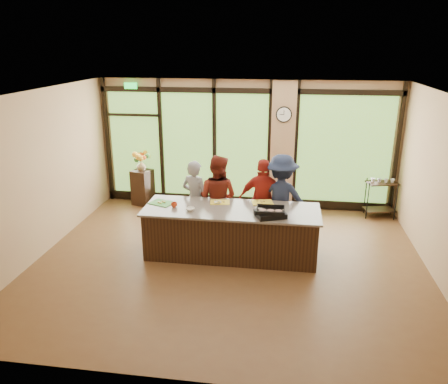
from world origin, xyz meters
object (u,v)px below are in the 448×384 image
(cook_right, at_px, (281,198))
(cook_left, at_px, (195,199))
(island_base, at_px, (231,233))
(flower_stand, at_px, (143,187))
(roasting_pan, at_px, (270,214))
(bar_cart, at_px, (381,194))

(cook_right, bearing_deg, cook_left, 8.75)
(cook_left, bearing_deg, island_base, 159.24)
(cook_left, distance_m, cook_right, 1.71)
(cook_left, relative_size, flower_stand, 1.87)
(roasting_pan, bearing_deg, bar_cart, 25.03)
(island_base, xyz_separation_m, bar_cart, (3.10, 2.36, 0.11))
(cook_left, distance_m, flower_stand, 2.40)
(roasting_pan, bearing_deg, flower_stand, 117.33)
(cook_left, distance_m, bar_cart, 4.26)
(roasting_pan, distance_m, bar_cart, 3.58)
(island_base, height_order, roasting_pan, roasting_pan)
(flower_stand, height_order, bar_cart, bar_cart)
(cook_left, xyz_separation_m, cook_right, (1.71, 0.08, 0.08))
(island_base, relative_size, bar_cart, 3.40)
(roasting_pan, bearing_deg, cook_left, 124.19)
(flower_stand, bearing_deg, cook_left, -27.98)
(cook_left, height_order, flower_stand, cook_left)
(island_base, xyz_separation_m, flower_stand, (-2.49, 2.40, -0.01))
(island_base, xyz_separation_m, cook_left, (-0.82, 0.72, 0.36))
(cook_right, relative_size, flower_stand, 2.05)
(roasting_pan, relative_size, bar_cart, 0.54)
(island_base, bearing_deg, cook_left, 138.86)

